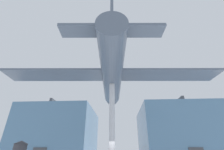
{
  "coord_description": "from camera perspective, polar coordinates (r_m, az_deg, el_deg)",
  "views": [
    {
      "loc": [
        0.64,
        -11.88,
        1.9
      ],
      "look_at": [
        0.0,
        0.0,
        7.94
      ],
      "focal_mm": 24.0,
      "sensor_mm": 36.0,
      "label": 1
    }
  ],
  "objects": [
    {
      "name": "suspended_airplane",
      "position": [
        13.47,
        0.0,
        -0.21
      ],
      "size": [
        18.75,
        13.6,
        3.45
      ],
      "rotation": [
        0.0,
        0.0,
        0.05
      ],
      "color": "#4C5666",
      "rests_on": "support_pylon_central"
    },
    {
      "name": "glass_pavilion_right",
      "position": [
        29.22,
        23.19,
        -20.21
      ],
      "size": [
        11.5,
        12.54,
        9.21
      ],
      "color": "slate",
      "rests_on": "ground_plane"
    },
    {
      "name": "support_pylon_central",
      "position": [
        12.01,
        0.0,
        -19.17
      ],
      "size": [
        0.44,
        0.44,
        7.04
      ],
      "color": "#B7B7BC",
      "rests_on": "ground_plane"
    },
    {
      "name": "glass_pavilion_left",
      "position": [
        29.65,
        -19.22,
        -20.9
      ],
      "size": [
        11.5,
        12.54,
        9.21
      ],
      "color": "slate",
      "rests_on": "ground_plane"
    }
  ]
}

